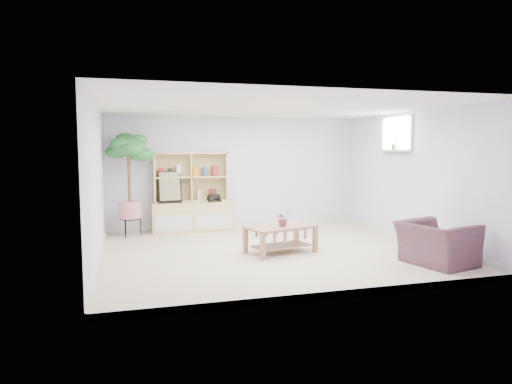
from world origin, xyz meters
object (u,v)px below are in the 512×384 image
object	(u,v)px
coffee_table	(281,239)
floor_tree	(129,185)
armchair	(437,241)
storage_unit	(192,192)

from	to	relation	value
coffee_table	floor_tree	world-z (taller)	floor_tree
floor_tree	armchair	size ratio (longest dim) A/B	2.07
coffee_table	floor_tree	bearing A→B (deg)	123.02
floor_tree	armchair	xyz separation A→B (m)	(4.37, -3.46, -0.65)
storage_unit	coffee_table	xyz separation A→B (m)	(1.14, -2.37, -0.59)
coffee_table	armchair	bearing A→B (deg)	-49.97
floor_tree	armchair	world-z (taller)	floor_tree
coffee_table	armchair	size ratio (longest dim) A/B	1.13
storage_unit	armchair	xyz separation A→B (m)	(3.13, -3.73, -0.45)
coffee_table	floor_tree	size ratio (longest dim) A/B	0.55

